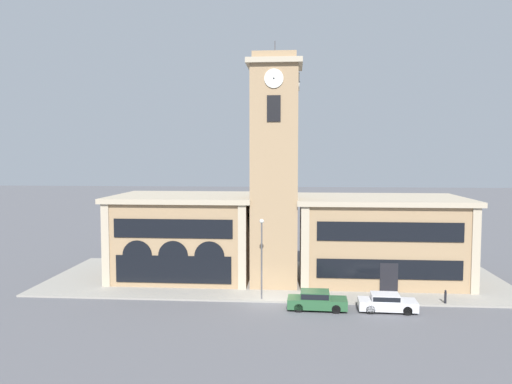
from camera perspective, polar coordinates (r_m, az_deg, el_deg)
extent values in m
plane|color=#56565B|center=(40.75, 1.78, -12.56)|extent=(300.00, 300.00, 0.00)
cube|color=gray|center=(48.05, 2.22, -9.88)|extent=(42.46, 15.19, 0.15)
cube|color=#9E7F5B|center=(44.49, 2.14, 1.62)|extent=(4.12, 4.12, 19.51)
cube|color=tan|center=(45.16, 2.17, 14.37)|extent=(4.82, 4.82, 0.45)
cube|color=#9E7F5B|center=(45.26, 2.18, 15.02)|extent=(3.79, 3.79, 0.60)
cylinder|color=#4C4C51|center=(45.44, 2.18, 16.14)|extent=(0.10, 0.10, 1.20)
cylinder|color=silver|center=(42.83, 2.05, 12.86)|extent=(1.60, 0.10, 1.60)
cylinder|color=black|center=(42.76, 2.05, 12.87)|extent=(0.13, 0.04, 0.13)
cylinder|color=silver|center=(44.88, 4.93, 12.45)|extent=(0.10, 1.60, 1.60)
cylinder|color=black|center=(44.88, 5.02, 12.45)|extent=(0.04, 0.13, 0.13)
cube|color=black|center=(42.53, 2.04, 9.52)|extent=(1.15, 0.10, 2.20)
cube|color=#9E7F5B|center=(49.08, -8.07, -5.23)|extent=(12.82, 9.83, 7.51)
cube|color=tan|center=(48.59, -8.12, -0.60)|extent=(13.52, 10.53, 0.45)
cube|color=tan|center=(46.13, -16.83, -5.97)|extent=(0.70, 0.16, 7.51)
cube|color=tan|center=(43.27, -1.61, -6.46)|extent=(0.70, 0.16, 7.51)
cube|color=black|center=(44.06, -9.49, -4.14)|extent=(10.51, 0.10, 1.65)
cube|color=black|center=(44.72, -9.43, -8.72)|extent=(10.26, 0.10, 2.40)
cylinder|color=black|center=(45.33, -13.42, -7.05)|extent=(2.64, 0.06, 2.64)
cylinder|color=black|center=(44.46, -9.46, -7.21)|extent=(2.64, 0.06, 2.64)
cylinder|color=black|center=(43.81, -5.35, -7.34)|extent=(2.64, 0.06, 2.64)
cube|color=#9E7F5B|center=(48.59, 13.93, -5.45)|extent=(14.87, 9.83, 7.42)
cube|color=tan|center=(48.10, 14.01, -0.82)|extent=(15.57, 10.53, 0.45)
cube|color=tan|center=(43.05, 5.63, -6.59)|extent=(0.70, 0.16, 7.42)
cube|color=tan|center=(45.60, 23.85, -6.32)|extent=(0.70, 0.16, 7.42)
cube|color=black|center=(43.52, 15.04, -4.41)|extent=(12.19, 0.10, 1.63)
cube|color=black|center=(44.28, 14.94, -9.55)|extent=(1.50, 0.12, 2.67)
cube|color=black|center=(44.10, 14.96, -8.53)|extent=(12.19, 0.10, 1.66)
cube|color=#285633|center=(39.19, 7.01, -12.44)|extent=(4.55, 1.94, 0.73)
cube|color=#285633|center=(39.02, 6.75, -11.54)|extent=(2.21, 1.68, 0.54)
cube|color=black|center=(39.02, 6.75, -11.54)|extent=(2.13, 1.71, 0.41)
cylinder|color=black|center=(40.05, 9.04, -12.41)|extent=(0.68, 0.24, 0.67)
cylinder|color=black|center=(38.55, 9.14, -13.08)|extent=(0.68, 0.24, 0.67)
cylinder|color=black|center=(40.01, 4.95, -12.39)|extent=(0.68, 0.24, 0.67)
cylinder|color=black|center=(38.51, 4.89, -13.05)|extent=(0.68, 0.24, 0.67)
cube|color=silver|center=(39.78, 14.78, -12.31)|extent=(4.37, 1.94, 0.70)
cube|color=silver|center=(39.60, 14.55, -11.52)|extent=(2.12, 1.69, 0.46)
cube|color=black|center=(39.60, 14.55, -11.52)|extent=(2.04, 1.72, 0.34)
cylinder|color=black|center=(40.79, 16.52, -12.22)|extent=(0.69, 0.24, 0.68)
cylinder|color=black|center=(39.31, 16.93, -12.86)|extent=(0.69, 0.24, 0.68)
cylinder|color=black|center=(40.42, 12.69, -12.30)|extent=(0.69, 0.24, 0.68)
cylinder|color=black|center=(38.91, 12.95, -12.95)|extent=(0.69, 0.24, 0.68)
cylinder|color=#4C4C51|center=(40.56, 0.66, -7.93)|extent=(0.12, 0.12, 6.16)
sphere|color=silver|center=(40.00, 0.66, -3.35)|extent=(0.36, 0.36, 0.36)
cylinder|color=black|center=(42.69, 20.83, -11.22)|extent=(0.18, 0.18, 0.90)
sphere|color=black|center=(42.56, 20.85, -10.53)|extent=(0.16, 0.16, 0.16)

